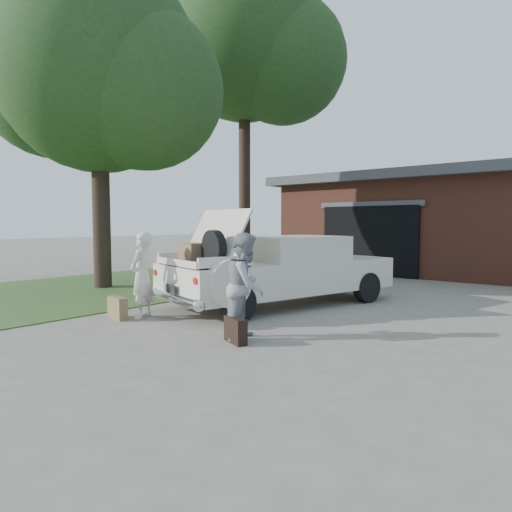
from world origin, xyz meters
The scene contains 10 objects.
ground centered at (0.00, 0.00, 0.00)m, with size 90.00×90.00×0.00m, color gray.
grass_strip centered at (-5.50, 3.00, 0.01)m, with size 6.00×16.00×0.02m, color #2D4C1E.
house centered at (0.98, 11.47, 1.67)m, with size 12.80×7.80×3.30m.
tree_left centered at (-5.45, 1.04, 5.28)m, with size 5.94×5.17×8.11m.
tree_back centered at (-6.44, 7.73, 8.16)m, with size 7.01×6.09×11.57m.
sedan centered at (-0.53, 1.99, 0.72)m, with size 3.03×5.22×1.92m.
woman_left centered at (-1.60, -0.59, 0.75)m, with size 0.55×0.36×1.51m, color beige.
woman_right centered at (0.73, -0.49, 0.76)m, with size 0.74×0.58×1.53m, color #929298.
suitcase_left centered at (-1.87, -0.92, 0.19)m, with size 0.50×0.16×0.38m, color olive.
suitcase_right centered at (0.77, -0.77, 0.18)m, with size 0.46×0.15×0.36m, color black.
Camera 1 is at (5.00, -5.38, 1.67)m, focal length 32.00 mm.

